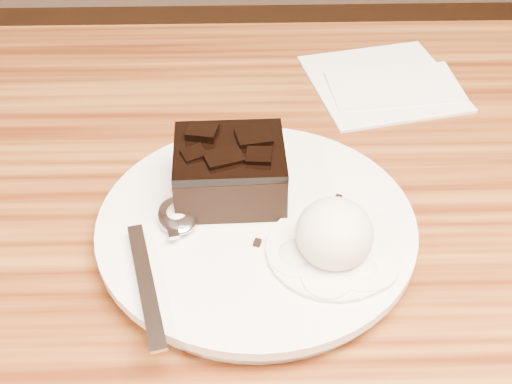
{
  "coord_description": "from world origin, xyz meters",
  "views": [
    {
      "loc": [
        -0.13,
        -0.33,
        1.13
      ],
      "look_at": [
        -0.12,
        0.05,
        0.79
      ],
      "focal_mm": 47.91,
      "sensor_mm": 36.0,
      "label": 1
    }
  ],
  "objects_px": {
    "ice_cream_scoop": "(334,233)",
    "napkin": "(383,82)",
    "brownie": "(230,174)",
    "spoon": "(178,217)",
    "plate": "(256,230)"
  },
  "relations": [
    {
      "from": "ice_cream_scoop",
      "to": "spoon",
      "type": "bearing_deg",
      "value": 162.88
    },
    {
      "from": "brownie",
      "to": "napkin",
      "type": "bearing_deg",
      "value": 50.56
    },
    {
      "from": "brownie",
      "to": "napkin",
      "type": "height_order",
      "value": "brownie"
    },
    {
      "from": "plate",
      "to": "napkin",
      "type": "xyz_separation_m",
      "value": [
        0.13,
        0.22,
        -0.01
      ]
    },
    {
      "from": "spoon",
      "to": "plate",
      "type": "bearing_deg",
      "value": -14.1
    },
    {
      "from": "ice_cream_scoop",
      "to": "napkin",
      "type": "relative_size",
      "value": 0.42
    },
    {
      "from": "plate",
      "to": "ice_cream_scoop",
      "type": "distance_m",
      "value": 0.07
    },
    {
      "from": "brownie",
      "to": "ice_cream_scoop",
      "type": "height_order",
      "value": "ice_cream_scoop"
    },
    {
      "from": "ice_cream_scoop",
      "to": "napkin",
      "type": "xyz_separation_m",
      "value": [
        0.08,
        0.25,
        -0.04
      ]
    },
    {
      "from": "ice_cream_scoop",
      "to": "spoon",
      "type": "distance_m",
      "value": 0.12
    },
    {
      "from": "ice_cream_scoop",
      "to": "plate",
      "type": "bearing_deg",
      "value": 147.43
    },
    {
      "from": "brownie",
      "to": "spoon",
      "type": "height_order",
      "value": "brownie"
    },
    {
      "from": "brownie",
      "to": "ice_cream_scoop",
      "type": "bearing_deg",
      "value": -42.3
    },
    {
      "from": "spoon",
      "to": "napkin",
      "type": "relative_size",
      "value": 1.21
    },
    {
      "from": "plate",
      "to": "spoon",
      "type": "bearing_deg",
      "value": 179.65
    }
  ]
}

